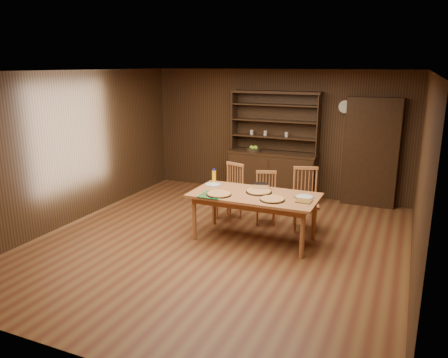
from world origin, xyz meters
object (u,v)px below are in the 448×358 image
at_px(chair_center, 266,196).
at_px(juice_bottle, 214,176).
at_px(dining_table, 254,199).
at_px(chair_left, 232,189).
at_px(chair_right, 305,196).
at_px(china_hutch, 273,168).

xyz_separation_m(chair_center, juice_bottle, (-0.78, -0.45, 0.38)).
xyz_separation_m(dining_table, chair_center, (-0.08, 0.83, -0.19)).
xyz_separation_m(chair_left, juice_bottle, (-0.14, -0.43, 0.33)).
relative_size(dining_table, chair_left, 1.96).
relative_size(chair_right, juice_bottle, 4.45).
xyz_separation_m(chair_left, chair_right, (1.32, 0.01, 0.03)).
relative_size(dining_table, chair_right, 1.88).
bearing_deg(china_hutch, chair_center, -76.71).
distance_m(china_hutch, chair_left, 1.60).
distance_m(chair_left, juice_bottle, 0.57).
bearing_deg(chair_right, china_hutch, 105.94).
bearing_deg(china_hutch, chair_right, -56.02).
distance_m(chair_left, chair_right, 1.32).
bearing_deg(dining_table, juice_bottle, 156.40).
bearing_deg(chair_left, dining_table, -30.54).
distance_m(china_hutch, juice_bottle, 2.07).
xyz_separation_m(china_hutch, chair_left, (-0.27, -1.58, -0.07)).
distance_m(chair_right, juice_bottle, 1.56).
height_order(chair_left, juice_bottle, chair_left).
xyz_separation_m(chair_left, chair_center, (0.64, 0.01, -0.05)).
relative_size(china_hutch, chair_center, 2.39).
relative_size(chair_left, chair_center, 1.10).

